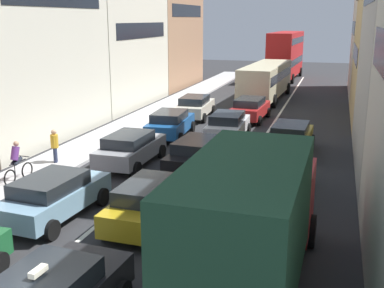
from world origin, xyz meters
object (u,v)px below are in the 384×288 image
at_px(sedan_centre_lane_second, 152,201).
at_px(hatchback_centre_lane_third, 199,154).
at_px(cyclist_on_sidewalk, 17,162).
at_px(wagon_left_lane_second, 54,195).
at_px(wagon_right_lane_far, 291,137).
at_px(bus_far_queue_secondary, 286,53).
at_px(coupe_centre_lane_fourth, 228,125).
at_px(sedan_left_lane_fifth, 195,106).
at_px(removalist_box_truck, 252,217).
at_px(sedan_right_lane_behind_truck, 275,173).
at_px(sedan_left_lane_third, 130,148).
at_px(pedestrian_near_kerb, 55,145).
at_px(sedan_centre_lane_fifth, 250,108).
at_px(bus_mid_queue_primary, 266,79).
at_px(sedan_left_lane_fourth, 170,123).

xyz_separation_m(sedan_centre_lane_second, hatchback_centre_lane_third, (-0.11, 5.75, 0.00)).
bearing_deg(cyclist_on_sidewalk, wagon_left_lane_second, -125.34).
height_order(sedan_centre_lane_second, wagon_right_lane_far, same).
xyz_separation_m(wagon_left_lane_second, hatchback_centre_lane_third, (3.20, 6.20, 0.00)).
distance_m(wagon_left_lane_second, bus_far_queue_secondary, 40.24).
xyz_separation_m(coupe_centre_lane_fourth, sedan_left_lane_fifth, (-3.39, 5.07, 0.00)).
xyz_separation_m(removalist_box_truck, wagon_right_lane_far, (-0.32, 12.99, -1.18)).
xyz_separation_m(sedan_right_lane_behind_truck, wagon_right_lane_far, (-0.00, 5.91, 0.00)).
bearing_deg(sedan_right_lane_behind_truck, wagon_right_lane_far, -3.53).
bearing_deg(coupe_centre_lane_fourth, hatchback_centre_lane_third, 178.75).
distance_m(sedan_left_lane_third, sedan_right_lane_behind_truck, 6.93).
distance_m(wagon_left_lane_second, pedestrian_near_kerb, 6.18).
bearing_deg(sedan_centre_lane_fifth, removalist_box_truck, -166.92).
bearing_deg(bus_far_queue_secondary, cyclist_on_sidewalk, 172.09).
bearing_deg(bus_mid_queue_primary, coupe_centre_lane_fourth, -177.72).
xyz_separation_m(sedan_centre_lane_fifth, cyclist_on_sidewalk, (-6.84, -14.82, 0.05)).
xyz_separation_m(sedan_left_lane_fourth, sedan_left_lane_fifth, (-0.21, 5.54, 0.00)).
bearing_deg(bus_mid_queue_primary, sedan_left_lane_third, 173.21).
xyz_separation_m(sedan_left_lane_fourth, sedan_centre_lane_fifth, (3.45, 5.84, 0.00)).
height_order(sedan_left_lane_third, sedan_left_lane_fourth, same).
bearing_deg(cyclist_on_sidewalk, sedan_left_lane_fourth, -17.68).
distance_m(hatchback_centre_lane_third, sedan_centre_lane_fifth, 11.34).
relative_size(sedan_centre_lane_second, sedan_left_lane_fourth, 0.98).
distance_m(sedan_centre_lane_second, wagon_right_lane_far, 10.55).
height_order(removalist_box_truck, coupe_centre_lane_fourth, removalist_box_truck).
bearing_deg(wagon_right_lane_far, bus_mid_queue_primary, 14.92).
xyz_separation_m(wagon_right_lane_far, cyclist_on_sidewalk, (-10.14, -7.72, 0.05)).
xyz_separation_m(hatchback_centre_lane_third, bus_far_queue_secondary, (-0.01, 33.86, 2.03)).
distance_m(sedan_centre_lane_second, sedan_left_lane_fourth, 11.73).
relative_size(hatchback_centre_lane_third, bus_far_queue_secondary, 0.41).
relative_size(wagon_right_lane_far, cyclist_on_sidewalk, 2.52).
bearing_deg(bus_far_queue_secondary, removalist_box_truck, -172.72).
distance_m(wagon_left_lane_second, sedan_centre_lane_fifth, 17.86).
height_order(sedan_centre_lane_second, coupe_centre_lane_fourth, same).
distance_m(sedan_centre_lane_second, coupe_centre_lane_fourth, 11.72).
bearing_deg(sedan_left_lane_fourth, hatchback_centre_lane_third, -153.41).
height_order(coupe_centre_lane_fourth, bus_far_queue_secondary, bus_far_queue_secondary).
bearing_deg(sedan_left_lane_fourth, sedan_left_lane_fifth, -1.77).
height_order(sedan_centre_lane_second, bus_far_queue_secondary, bus_far_queue_secondary).
height_order(coupe_centre_lane_fourth, sedan_centre_lane_fifth, same).
xyz_separation_m(coupe_centre_lane_fourth, bus_far_queue_secondary, (0.04, 27.90, 2.03)).
bearing_deg(bus_mid_queue_primary, sedan_centre_lane_fifth, -176.01).
distance_m(sedan_left_lane_third, sedan_left_lane_fifth, 11.02).
bearing_deg(hatchback_centre_lane_third, wagon_right_lane_far, -36.67).
height_order(sedan_left_lane_third, pedestrian_near_kerb, pedestrian_near_kerb).
distance_m(wagon_left_lane_second, wagon_right_lane_far, 12.41).
height_order(removalist_box_truck, hatchback_centre_lane_third, removalist_box_truck).
xyz_separation_m(bus_far_queue_secondary, cyclist_on_sidewalk, (-6.62, -37.35, -1.98)).
distance_m(removalist_box_truck, wagon_right_lane_far, 13.05).
relative_size(sedan_centre_lane_fifth, bus_far_queue_secondary, 0.41).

